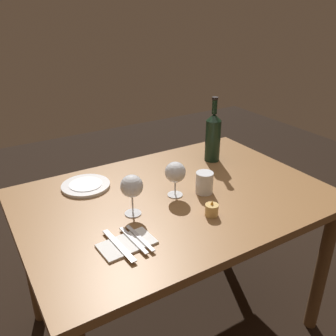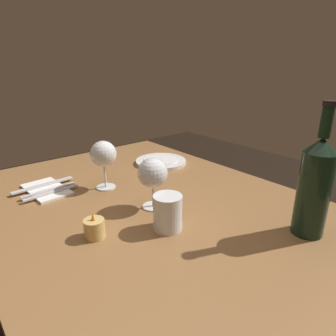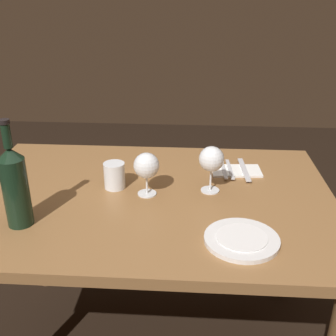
# 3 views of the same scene
# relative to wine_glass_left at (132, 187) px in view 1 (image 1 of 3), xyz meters

# --- Properties ---
(ground_plane) EXTENTS (6.00, 6.00, 0.00)m
(ground_plane) POSITION_rel_wine_glass_left_xyz_m (-0.22, -0.04, -0.86)
(ground_plane) COLOR black
(dining_table) EXTENTS (1.30, 0.90, 0.74)m
(dining_table) POSITION_rel_wine_glass_left_xyz_m (-0.22, -0.04, -0.21)
(dining_table) COLOR olive
(dining_table) RESTS_ON ground
(wine_glass_left) EXTENTS (0.09, 0.09, 0.17)m
(wine_glass_left) POSITION_rel_wine_glass_left_xyz_m (0.00, 0.00, 0.00)
(wine_glass_left) COLOR white
(wine_glass_left) RESTS_ON dining_table
(wine_glass_right) EXTENTS (0.09, 0.09, 0.15)m
(wine_glass_right) POSITION_rel_wine_glass_left_xyz_m (-0.22, -0.04, -0.01)
(wine_glass_right) COLOR white
(wine_glass_right) RESTS_ON dining_table
(wine_bottle) EXTENTS (0.08, 0.08, 0.33)m
(wine_bottle) POSITION_rel_wine_glass_left_xyz_m (-0.58, -0.26, 0.01)
(wine_bottle) COLOR black
(wine_bottle) RESTS_ON dining_table
(water_tumbler) EXTENTS (0.08, 0.08, 0.09)m
(water_tumbler) POSITION_rel_wine_glass_left_xyz_m (-0.34, 0.00, -0.08)
(water_tumbler) COLOR white
(water_tumbler) RESTS_ON dining_table
(votive_candle) EXTENTS (0.05, 0.05, 0.07)m
(votive_candle) POSITION_rel_wine_glass_left_xyz_m (-0.26, 0.17, -0.10)
(votive_candle) COLOR #DBB266
(votive_candle) RESTS_ON dining_table
(dinner_plate) EXTENTS (0.22, 0.22, 0.02)m
(dinner_plate) POSITION_rel_wine_glass_left_xyz_m (0.08, -0.31, -0.11)
(dinner_plate) COLOR white
(dinner_plate) RESTS_ON dining_table
(folded_napkin) EXTENTS (0.20, 0.12, 0.01)m
(folded_napkin) POSITION_rel_wine_glass_left_xyz_m (0.11, 0.17, -0.12)
(folded_napkin) COLOR white
(folded_napkin) RESTS_ON dining_table
(fork_inner) EXTENTS (0.03, 0.18, 0.00)m
(fork_inner) POSITION_rel_wine_glass_left_xyz_m (0.08, 0.17, -0.11)
(fork_inner) COLOR silver
(fork_inner) RESTS_ON folded_napkin
(fork_outer) EXTENTS (0.03, 0.18, 0.00)m
(fork_outer) POSITION_rel_wine_glass_left_xyz_m (0.06, 0.17, -0.11)
(fork_outer) COLOR silver
(fork_outer) RESTS_ON folded_napkin
(table_knife) EXTENTS (0.03, 0.21, 0.00)m
(table_knife) POSITION_rel_wine_glass_left_xyz_m (0.14, 0.17, -0.11)
(table_knife) COLOR silver
(table_knife) RESTS_ON folded_napkin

